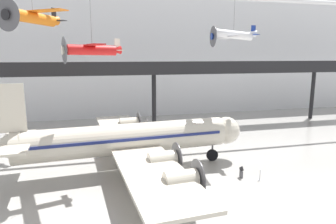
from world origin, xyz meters
name	(u,v)px	position (x,y,z in m)	size (l,w,h in m)	color
ground_plane	(208,189)	(0.00, 0.00, 0.00)	(260.00, 260.00, 0.00)	#9E9B96
hangar_back_wall	(142,57)	(0.00, 35.08, 11.45)	(140.00, 3.00, 22.90)	silver
mezzanine_walkway	(155,72)	(0.00, 23.11, 9.11)	(110.00, 3.20, 10.80)	black
airliner_silver_main	(125,140)	(-6.67, 6.08, 3.35)	(26.53, 30.17, 9.31)	beige
suspended_plane_red_highwing	(92,49)	(-9.49, 4.22, 12.23)	(5.37, 6.41, 7.98)	red
suspended_plane_white_twin	(233,35)	(5.97, 8.42, 13.97)	(5.31, 6.50, 6.42)	silver
suspended_plane_orange_highwing	(33,17)	(-15.59, 13.61, 15.85)	(8.32, 7.66, 4.98)	orange
stanchion_barrier	(260,177)	(5.48, 0.62, 0.33)	(0.36, 0.36, 1.08)	#B2B5BA
info_sign_pedestal	(241,173)	(4.06, 1.64, 0.46)	(0.20, 0.78, 1.24)	#4C4C51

